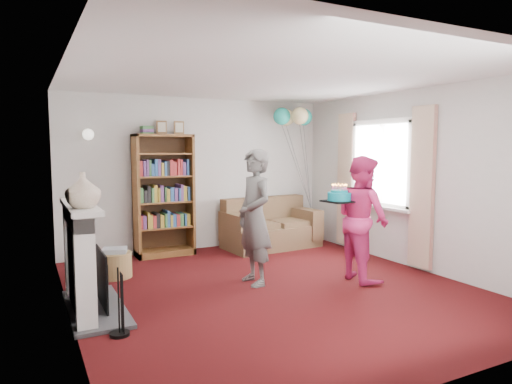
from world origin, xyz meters
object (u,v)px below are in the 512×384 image
sofa (270,228)px  person_magenta (362,218)px  bookcase (163,196)px  birthday_cake (339,197)px  person_striped (255,217)px

sofa → person_magenta: person_magenta is taller
bookcase → sofa: (1.77, -0.24, -0.61)m
birthday_cake → person_magenta: bearing=-6.8°
bookcase → birthday_cake: (1.55, -2.44, 0.15)m
person_magenta → birthday_cake: bearing=89.2°
person_magenta → person_striped: bearing=76.6°
bookcase → person_striped: 2.11m
bookcase → person_magenta: (1.89, -2.48, -0.14)m
bookcase → sofa: 1.89m
person_striped → person_magenta: 1.38m
bookcase → person_striped: (0.58, -2.02, -0.09)m
person_striped → birthday_cake: size_ratio=4.80×
person_striped → birthday_cake: person_striped is taller
person_striped → person_magenta: person_striped is taller
person_striped → birthday_cake: (0.97, -0.42, 0.25)m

